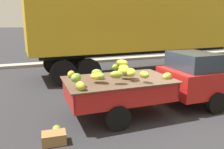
{
  "coord_description": "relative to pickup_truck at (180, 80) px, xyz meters",
  "views": [
    {
      "loc": [
        -3.89,
        -5.38,
        2.63
      ],
      "look_at": [
        -1.64,
        0.23,
        1.2
      ],
      "focal_mm": 36.02,
      "sensor_mm": 36.0,
      "label": 1
    }
  ],
  "objects": [
    {
      "name": "ground",
      "position": [
        -0.54,
        -0.05,
        -0.89
      ],
      "size": [
        220.0,
        220.0,
        0.0
      ],
      "primitive_type": "plane",
      "color": "#28282B"
    },
    {
      "name": "curb_strip",
      "position": [
        -0.54,
        8.77,
        -0.81
      ],
      "size": [
        80.0,
        0.8,
        0.16
      ],
      "primitive_type": "cube",
      "color": "gray",
      "rests_on": "ground"
    },
    {
      "name": "pickup_truck",
      "position": [
        0.0,
        0.0,
        0.0
      ],
      "size": [
        5.26,
        1.91,
        1.7
      ],
      "rotation": [
        0.0,
        0.0,
        -0.03
      ],
      "color": "#B21E19",
      "rests_on": "ground"
    },
    {
      "name": "semi_trailer",
      "position": [
        1.67,
        5.05,
        1.65
      ],
      "size": [
        12.05,
        2.85,
        3.95
      ],
      "rotation": [
        0.0,
        0.0,
        0.02
      ],
      "color": "gold",
      "rests_on": "ground"
    },
    {
      "name": "fallen_banana_bunch_near_tailgate",
      "position": [
        -3.82,
        -0.33,
        -0.8
      ],
      "size": [
        0.25,
        0.42,
        0.17
      ],
      "primitive_type": "ellipsoid",
      "rotation": [
        0.0,
        0.0,
        4.63
      ],
      "color": "olive",
      "rests_on": "ground"
    },
    {
      "name": "produce_crate",
      "position": [
        -3.95,
        -0.79,
        -0.76
      ],
      "size": [
        0.55,
        0.41,
        0.26
      ],
      "primitive_type": "cube",
      "rotation": [
        0.0,
        0.0,
        -0.09
      ],
      "color": "olive",
      "rests_on": "ground"
    }
  ]
}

